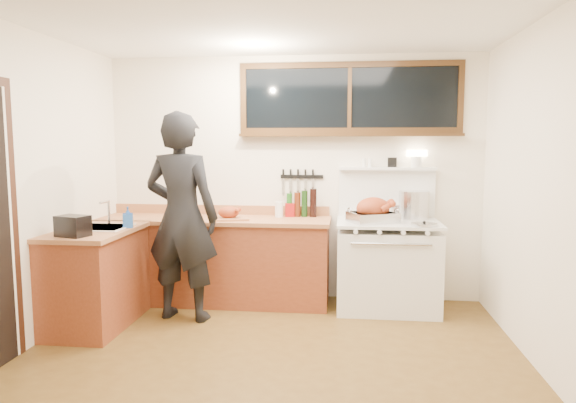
# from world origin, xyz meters

# --- Properties ---
(ground_plane) EXTENTS (4.00, 3.50, 0.02)m
(ground_plane) POSITION_xyz_m (0.00, 0.00, -0.01)
(ground_plane) COLOR #573C16
(room_shell) EXTENTS (4.10, 3.60, 2.65)m
(room_shell) POSITION_xyz_m (0.00, 0.00, 1.65)
(room_shell) COLOR white
(room_shell) RESTS_ON ground
(counter_back) EXTENTS (2.44, 0.64, 1.00)m
(counter_back) POSITION_xyz_m (-0.80, 1.45, 0.45)
(counter_back) COLOR maroon
(counter_back) RESTS_ON ground
(counter_left) EXTENTS (0.64, 1.09, 0.90)m
(counter_left) POSITION_xyz_m (-1.70, 0.62, 0.45)
(counter_left) COLOR maroon
(counter_left) RESTS_ON ground
(sink_unit) EXTENTS (0.50, 0.45, 0.37)m
(sink_unit) POSITION_xyz_m (-1.68, 0.70, 0.85)
(sink_unit) COLOR white
(sink_unit) RESTS_ON counter_left
(vintage_stove) EXTENTS (1.02, 0.74, 1.61)m
(vintage_stove) POSITION_xyz_m (1.00, 1.41, 0.47)
(vintage_stove) COLOR white
(vintage_stove) RESTS_ON ground
(back_window) EXTENTS (2.32, 0.13, 0.77)m
(back_window) POSITION_xyz_m (0.60, 1.72, 2.06)
(back_window) COLOR black
(back_window) RESTS_ON room_shell
(knife_strip) EXTENTS (0.46, 0.03, 0.28)m
(knife_strip) POSITION_xyz_m (0.08, 1.73, 1.31)
(knife_strip) COLOR black
(knife_strip) RESTS_ON room_shell
(man) EXTENTS (0.78, 0.58, 1.97)m
(man) POSITION_xyz_m (-0.97, 0.89, 0.99)
(man) COLOR black
(man) RESTS_ON ground
(soap_bottle) EXTENTS (0.11, 0.11, 0.19)m
(soap_bottle) POSITION_xyz_m (-1.43, 0.74, 1.00)
(soap_bottle) COLOR blue
(soap_bottle) RESTS_ON counter_left
(toaster) EXTENTS (0.29, 0.24, 0.18)m
(toaster) POSITION_xyz_m (-1.70, 0.26, 0.99)
(toaster) COLOR black
(toaster) RESTS_ON counter_left
(cutting_board) EXTENTS (0.46, 0.40, 0.14)m
(cutting_board) POSITION_xyz_m (-0.61, 1.34, 0.95)
(cutting_board) COLOR #AD6E45
(cutting_board) RESTS_ON counter_back
(roast_turkey) EXTENTS (0.54, 0.49, 0.25)m
(roast_turkey) POSITION_xyz_m (0.85, 1.32, 1.00)
(roast_turkey) COLOR silver
(roast_turkey) RESTS_ON vintage_stove
(stockpot) EXTENTS (0.32, 0.32, 0.29)m
(stockpot) POSITION_xyz_m (1.27, 1.62, 1.04)
(stockpot) COLOR silver
(stockpot) RESTS_ON vintage_stove
(saucepan) EXTENTS (0.21, 0.31, 0.14)m
(saucepan) POSITION_xyz_m (1.14, 1.70, 0.97)
(saucepan) COLOR silver
(saucepan) RESTS_ON vintage_stove
(pot_lid) EXTENTS (0.31, 0.31, 0.04)m
(pot_lid) POSITION_xyz_m (1.32, 1.17, 0.91)
(pot_lid) COLOR silver
(pot_lid) RESTS_ON vintage_stove
(coffee_tin) EXTENTS (0.11, 0.09, 0.14)m
(coffee_tin) POSITION_xyz_m (-0.02, 1.62, 0.97)
(coffee_tin) COLOR maroon
(coffee_tin) RESTS_ON counter_back
(pitcher) EXTENTS (0.10, 0.10, 0.16)m
(pitcher) POSITION_xyz_m (-0.13, 1.57, 0.98)
(pitcher) COLOR white
(pitcher) RESTS_ON counter_back
(bottle_cluster) EXTENTS (0.32, 0.07, 0.30)m
(bottle_cluster) POSITION_xyz_m (0.12, 1.63, 1.04)
(bottle_cluster) COLOR black
(bottle_cluster) RESTS_ON counter_back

